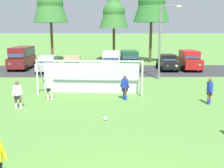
% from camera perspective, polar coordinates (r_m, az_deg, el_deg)
% --- Properties ---
extents(ground_plane, '(400.00, 400.00, 0.00)m').
position_cam_1_polar(ground_plane, '(22.01, 0.18, -0.77)').
color(ground_plane, '#598C3D').
extents(parking_lot_strip, '(52.00, 8.40, 0.01)m').
position_cam_1_polar(parking_lot_strip, '(30.80, -0.11, 2.80)').
color(parking_lot_strip, '#333335').
rests_on(parking_lot_strip, ground).
extents(soccer_ball, '(0.22, 0.22, 0.22)m').
position_cam_1_polar(soccer_ball, '(14.36, -1.38, -7.09)').
color(soccer_ball, white).
rests_on(soccer_ball, ground).
extents(soccer_goal, '(7.55, 2.56, 2.57)m').
position_cam_1_polar(soccer_goal, '(19.94, -4.41, 1.68)').
color(soccer_goal, white).
rests_on(soccer_goal, ground).
extents(player_striker_near, '(0.58, 0.59, 1.64)m').
position_cam_1_polar(player_striker_near, '(17.18, -18.85, -2.12)').
color(player_striker_near, brown).
rests_on(player_striker_near, ground).
extents(player_midfield_center, '(0.29, 0.74, 1.64)m').
position_cam_1_polar(player_midfield_center, '(18.21, 19.45, -1.40)').
color(player_midfield_center, brown).
rests_on(player_midfield_center, ground).
extents(player_defender_far, '(0.72, 0.40, 1.64)m').
position_cam_1_polar(player_defender_far, '(18.68, -12.77, -0.71)').
color(player_defender_far, beige).
rests_on(player_defender_far, ground).
extents(player_winger_left, '(0.64, 0.51, 1.64)m').
position_cam_1_polar(player_winger_left, '(18.23, 2.66, -0.73)').
color(player_winger_left, brown).
rests_on(player_winger_left, ground).
extents(parked_car_slot_far_left, '(2.27, 4.84, 2.52)m').
position_cam_1_polar(parked_car_slot_far_left, '(33.37, -18.06, 5.23)').
color(parked_car_slot_far_left, maroon).
rests_on(parked_car_slot_far_left, ground).
extents(parked_car_slot_left, '(2.09, 4.23, 1.72)m').
position_cam_1_polar(parked_car_slot_left, '(30.66, -13.10, 4.11)').
color(parked_car_slot_left, '#B2B2BC').
rests_on(parked_car_slot_left, ground).
extents(parked_car_slot_center_left, '(2.22, 4.30, 1.72)m').
position_cam_1_polar(parked_car_slot_center_left, '(30.01, -8.14, 4.14)').
color(parked_car_slot_center_left, tan).
rests_on(parked_car_slot_center_left, ground).
extents(parked_car_slot_center, '(2.28, 4.67, 2.16)m').
position_cam_1_polar(parked_car_slot_center, '(29.83, -0.13, 4.67)').
color(parked_car_slot_center, silver).
rests_on(parked_car_slot_center, ground).
extents(parked_car_slot_center_right, '(2.21, 4.64, 2.16)m').
position_cam_1_polar(parked_car_slot_center_right, '(30.94, 3.58, 4.89)').
color(parked_car_slot_center_right, '#194C2D').
rests_on(parked_car_slot_center_right, ground).
extents(parked_car_slot_right, '(2.05, 4.20, 1.72)m').
position_cam_1_polar(parked_car_slot_right, '(31.77, 11.33, 4.44)').
color(parked_car_slot_right, black).
rests_on(parked_car_slot_right, ground).
extents(parked_car_slot_far_right, '(2.27, 4.67, 2.16)m').
position_cam_1_polar(parked_car_slot_far_right, '(32.46, 15.63, 4.80)').
color(parked_car_slot_far_right, red).
rests_on(parked_car_slot_far_right, ground).
extents(tree_mid_left, '(4.12, 4.12, 10.98)m').
position_cam_1_polar(tree_mid_left, '(39.66, 0.39, 15.70)').
color(tree_mid_left, brown).
rests_on(tree_mid_left, ground).
extents(street_lamp, '(2.00, 0.32, 6.69)m').
position_cam_1_polar(street_lamp, '(25.66, 10.23, 8.66)').
color(street_lamp, slate).
rests_on(street_lamp, ground).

